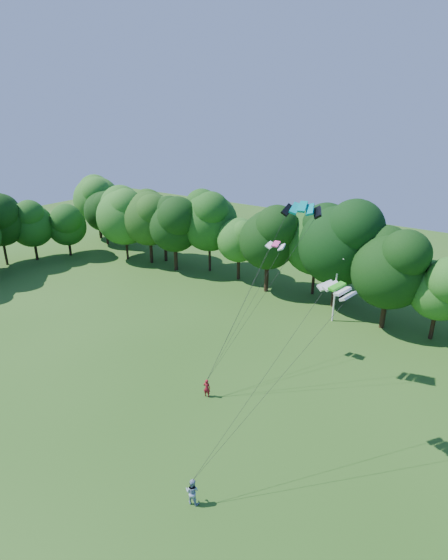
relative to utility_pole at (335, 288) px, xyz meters
The scene contains 9 objects.
ground 32.10m from the utility_pole, 95.76° to the right, with size 160.00×160.00×0.00m, color #255116.
utility_pole is the anchor object (origin of this frame).
kite_flyer_left 19.78m from the utility_pole, 99.13° to the right, with size 0.60×0.39×1.65m, color maroon.
kite_flyer_right 28.45m from the utility_pole, 84.69° to the right, with size 0.88×0.68×1.80m, color #8DA3C3.
kite_teal 16.53m from the utility_pole, 84.92° to the right, with size 3.19×2.01×0.72m.
kite_green 21.65m from the utility_pole, 69.83° to the right, with size 2.67×2.03×0.39m.
kite_pink 12.53m from the utility_pole, 102.49° to the right, with size 1.75×0.89×0.41m.
tree_back_west 31.18m from the utility_pole, behind, with size 8.88×8.88×12.92m.
tree_back_center 6.66m from the utility_pole, 111.58° to the left, with size 10.20×10.20×14.83m.
Camera 1 is at (18.86, -11.50, 22.46)m, focal length 28.00 mm.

